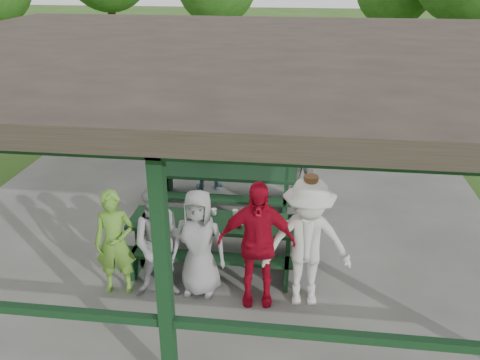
# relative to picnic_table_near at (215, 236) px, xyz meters

# --- Properties ---
(ground) EXTENTS (90.00, 90.00, 0.00)m
(ground) POSITION_rel_picnic_table_near_xyz_m (-0.07, 1.20, -0.58)
(ground) COLOR #294E18
(ground) RESTS_ON ground
(concrete_slab) EXTENTS (10.00, 8.00, 0.10)m
(concrete_slab) POSITION_rel_picnic_table_near_xyz_m (-0.07, 1.20, -0.53)
(concrete_slab) COLOR #63635E
(concrete_slab) RESTS_ON ground
(pavilion_structure) EXTENTS (10.60, 8.60, 3.24)m
(pavilion_structure) POSITION_rel_picnic_table_near_xyz_m (-0.07, 1.20, 2.59)
(pavilion_structure) COLOR black
(pavilion_structure) RESTS_ON concrete_slab
(picnic_table_near) EXTENTS (2.68, 1.39, 0.75)m
(picnic_table_near) POSITION_rel_picnic_table_near_xyz_m (0.00, 0.00, 0.00)
(picnic_table_near) COLOR black
(picnic_table_near) RESTS_ON concrete_slab
(picnic_table_far) EXTENTS (2.81, 1.39, 0.75)m
(picnic_table_far) POSITION_rel_picnic_table_near_xyz_m (-0.19, 2.00, 0.00)
(picnic_table_far) COLOR black
(picnic_table_far) RESTS_ON concrete_slab
(table_setting) EXTENTS (2.36, 0.45, 0.10)m
(table_setting) POSITION_rel_picnic_table_near_xyz_m (0.00, 0.04, 0.31)
(table_setting) COLOR white
(table_setting) RESTS_ON picnic_table_near
(contestant_green) EXTENTS (0.63, 0.46, 1.59)m
(contestant_green) POSITION_rel_picnic_table_near_xyz_m (-1.28, -0.91, 0.32)
(contestant_green) COLOR #629B30
(contestant_green) RESTS_ON concrete_slab
(contestant_grey_left) EXTENTS (0.92, 0.77, 1.70)m
(contestant_grey_left) POSITION_rel_picnic_table_near_xyz_m (-0.60, -0.94, 0.37)
(contestant_grey_left) COLOR gray
(contestant_grey_left) RESTS_ON concrete_slab
(contestant_grey_mid) EXTENTS (0.81, 0.55, 1.61)m
(contestant_grey_mid) POSITION_rel_picnic_table_near_xyz_m (-0.09, -0.79, 0.33)
(contestant_grey_mid) COLOR gray
(contestant_grey_mid) RESTS_ON concrete_slab
(contestant_red) EXTENTS (1.12, 0.54, 1.85)m
(contestant_red) POSITION_rel_picnic_table_near_xyz_m (0.74, -0.89, 0.45)
(contestant_red) COLOR #AE0A20
(contestant_red) RESTS_ON concrete_slab
(contestant_white_fedora) EXTENTS (1.28, 0.82, 1.95)m
(contestant_white_fedora) POSITION_rel_picnic_table_near_xyz_m (1.42, -0.86, 0.47)
(contestant_white_fedora) COLOR silver
(contestant_white_fedora) RESTS_ON concrete_slab
(spectator_lblue) EXTENTS (1.45, 0.70, 1.50)m
(spectator_lblue) POSITION_rel_picnic_table_near_xyz_m (-0.62, 2.81, 0.28)
(spectator_lblue) COLOR #83B5CB
(spectator_lblue) RESTS_ON concrete_slab
(spectator_blue) EXTENTS (0.77, 0.56, 1.97)m
(spectator_blue) POSITION_rel_picnic_table_near_xyz_m (-1.51, 3.49, 0.51)
(spectator_blue) COLOR #4687B8
(spectator_blue) RESTS_ON concrete_slab
(spectator_grey) EXTENTS (0.96, 0.84, 1.66)m
(spectator_grey) POSITION_rel_picnic_table_near_xyz_m (1.33, 2.93, 0.35)
(spectator_grey) COLOR gray
(spectator_grey) RESTS_ON concrete_slab
(pickup_truck) EXTENTS (5.19, 3.14, 1.35)m
(pickup_truck) POSITION_rel_picnic_table_near_xyz_m (3.81, 9.18, 0.10)
(pickup_truck) COLOR silver
(pickup_truck) RESTS_ON ground
(farm_trailer) EXTENTS (3.84, 1.95, 1.33)m
(farm_trailer) POSITION_rel_picnic_table_near_xyz_m (-3.35, 9.11, 0.08)
(farm_trailer) COLOR navy
(farm_trailer) RESTS_ON ground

